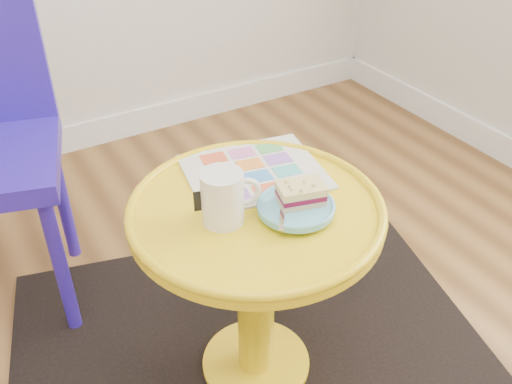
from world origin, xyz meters
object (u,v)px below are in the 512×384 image
side_table (256,259)px  newspaper (254,171)px  mug (224,196)px  plate (296,207)px

side_table → newspaper: 0.21m
mug → plate: 0.16m
newspaper → side_table: bearing=-108.3°
newspaper → mug: size_ratio=2.51×
side_table → plate: 0.19m
side_table → newspaper: bearing=61.5°
newspaper → plate: (-0.01, -0.19, 0.01)m
side_table → newspaper: newspaper is taller
mug → plate: size_ratio=0.76×
newspaper → mug: 0.21m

